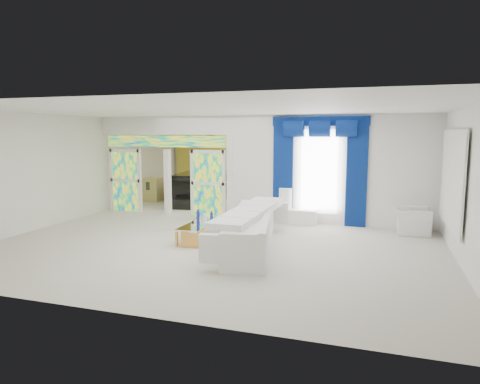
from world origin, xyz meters
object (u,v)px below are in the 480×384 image
(coffee_table, at_px, (201,231))
(grand_piano, at_px, (200,188))
(console_table, at_px, (296,216))
(white_sofa, at_px, (252,230))
(armchair, at_px, (411,221))

(coffee_table, relative_size, grand_piano, 0.80)
(coffee_table, height_order, console_table, console_table)
(console_table, height_order, grand_piano, grand_piano)
(grand_piano, bearing_deg, white_sofa, -64.44)
(coffee_table, distance_m, armchair, 5.28)
(white_sofa, relative_size, grand_piano, 1.89)
(console_table, relative_size, armchair, 1.20)
(coffee_table, distance_m, grand_piano, 5.66)
(white_sofa, bearing_deg, armchair, 24.21)
(coffee_table, bearing_deg, grand_piano, 113.21)
(armchair, bearing_deg, coffee_table, 113.79)
(grand_piano, bearing_deg, armchair, -30.59)
(console_table, distance_m, grand_piano, 4.88)
(white_sofa, relative_size, coffee_table, 2.35)
(coffee_table, relative_size, armchair, 1.68)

